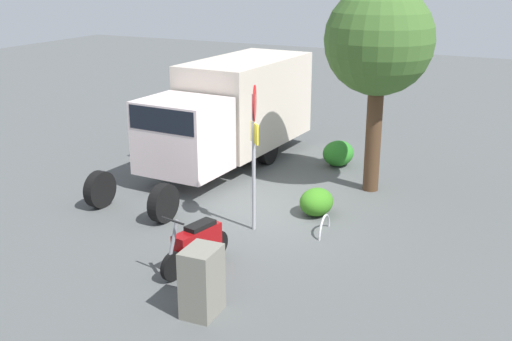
{
  "coord_description": "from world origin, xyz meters",
  "views": [
    {
      "loc": [
        12.38,
        5.98,
        5.61
      ],
      "look_at": [
        0.57,
        0.11,
        1.3
      ],
      "focal_mm": 44.32,
      "sensor_mm": 36.0,
      "label": 1
    }
  ],
  "objects_px": {
    "box_truck_near": "(230,109)",
    "stop_sign": "(254,135)",
    "motorcycle": "(197,243)",
    "street_tree": "(379,43)",
    "utility_cabinet": "(202,282)",
    "bike_rack_hoop": "(324,233)"
  },
  "relations": [
    {
      "from": "street_tree",
      "to": "bike_rack_hoop",
      "type": "height_order",
      "value": "street_tree"
    },
    {
      "from": "box_truck_near",
      "to": "bike_rack_hoop",
      "type": "relative_size",
      "value": 9.71
    },
    {
      "from": "motorcycle",
      "to": "street_tree",
      "type": "xyz_separation_m",
      "value": [
        -5.83,
        1.71,
        3.28
      ]
    },
    {
      "from": "motorcycle",
      "to": "utility_cabinet",
      "type": "height_order",
      "value": "motorcycle"
    },
    {
      "from": "motorcycle",
      "to": "street_tree",
      "type": "bearing_deg",
      "value": 174.84
    },
    {
      "from": "motorcycle",
      "to": "street_tree",
      "type": "height_order",
      "value": "street_tree"
    },
    {
      "from": "box_truck_near",
      "to": "street_tree",
      "type": "bearing_deg",
      "value": 88.0
    },
    {
      "from": "street_tree",
      "to": "utility_cabinet",
      "type": "relative_size",
      "value": 4.37
    },
    {
      "from": "box_truck_near",
      "to": "motorcycle",
      "type": "xyz_separation_m",
      "value": [
        6.19,
        2.63,
        -1.12
      ]
    },
    {
      "from": "box_truck_near",
      "to": "stop_sign",
      "type": "bearing_deg",
      "value": 37.31
    },
    {
      "from": "stop_sign",
      "to": "bike_rack_hoop",
      "type": "xyz_separation_m",
      "value": [
        -0.49,
        1.47,
        -2.16
      ]
    },
    {
      "from": "box_truck_near",
      "to": "utility_cabinet",
      "type": "relative_size",
      "value": 6.93
    },
    {
      "from": "stop_sign",
      "to": "bike_rack_hoop",
      "type": "distance_m",
      "value": 2.66
    },
    {
      "from": "motorcycle",
      "to": "stop_sign",
      "type": "distance_m",
      "value": 2.71
    },
    {
      "from": "motorcycle",
      "to": "box_truck_near",
      "type": "bearing_deg",
      "value": -145.75
    },
    {
      "from": "stop_sign",
      "to": "street_tree",
      "type": "distance_m",
      "value": 4.32
    },
    {
      "from": "box_truck_near",
      "to": "motorcycle",
      "type": "relative_size",
      "value": 4.6
    },
    {
      "from": "stop_sign",
      "to": "utility_cabinet",
      "type": "height_order",
      "value": "stop_sign"
    },
    {
      "from": "stop_sign",
      "to": "bike_rack_hoop",
      "type": "height_order",
      "value": "stop_sign"
    },
    {
      "from": "motorcycle",
      "to": "stop_sign",
      "type": "height_order",
      "value": "stop_sign"
    },
    {
      "from": "box_truck_near",
      "to": "stop_sign",
      "type": "xyz_separation_m",
      "value": [
        4.03,
        2.79,
        0.52
      ]
    },
    {
      "from": "stop_sign",
      "to": "utility_cabinet",
      "type": "relative_size",
      "value": 2.71
    }
  ]
}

